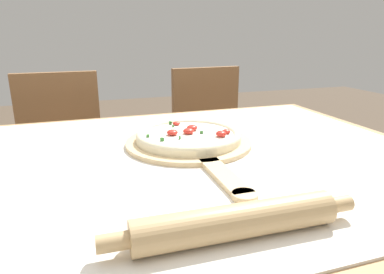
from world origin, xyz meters
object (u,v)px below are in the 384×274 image
Objects in this scene: rolling_pin at (236,221)px; chair_left at (63,155)px; chair_right at (212,140)px; pizza_peel at (191,145)px; pizza at (189,136)px.

chair_left is at bearing 104.17° from rolling_pin.
chair_left is 0.76m from chair_right.
rolling_pin is at bearing -99.18° from pizza_peel.
chair_left is (-0.31, 1.22, -0.28)m from rolling_pin.
chair_left reaches higher than rolling_pin.
chair_right reaches higher than rolling_pin.
chair_right is (0.76, -0.00, 0.00)m from chair_left.
rolling_pin is (-0.07, -0.45, 0.00)m from pizza.
chair_left is at bearing 116.16° from pizza.
chair_right is (0.38, 0.79, -0.26)m from pizza_peel.
pizza is 0.46m from rolling_pin.
rolling_pin is at bearing -114.43° from chair_right.
chair_right is at bearing 63.80° from pizza.
pizza_peel is 0.61× the size of chair_right.
chair_left is 1.00× the size of chair_right.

